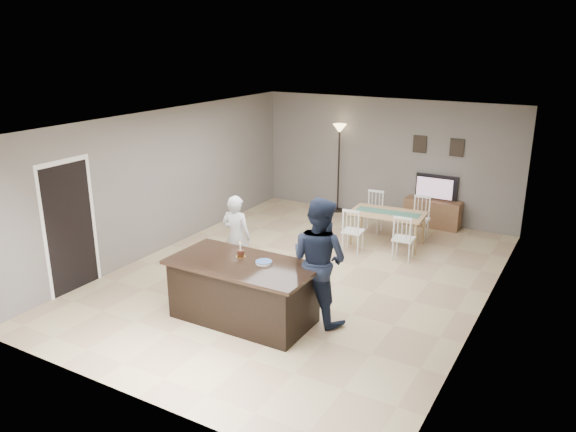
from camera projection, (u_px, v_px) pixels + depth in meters
The scene contains 14 objects.
floor at pixel (302, 276), 9.79m from camera, with size 8.00×8.00×0.00m, color tan.
room_shell at pixel (303, 183), 9.28m from camera, with size 8.00×8.00×8.00m.
kitchen_island at pixel (243, 291), 8.16m from camera, with size 2.15×1.10×0.90m.
tv_console at pixel (432, 213), 12.25m from camera, with size 1.20×0.40×0.60m, color brown.
television at pixel (435, 188), 12.13m from camera, with size 0.91×0.12×0.53m, color black.
tv_screen_glow at pixel (434, 188), 12.06m from camera, with size 0.78×0.78×0.00m, color #D35117.
picture_frames at pixel (438, 146), 12.00m from camera, with size 1.10×0.02×0.38m.
doorway at pixel (69, 216), 8.92m from camera, with size 0.00×2.10×2.65m.
woman at pixel (236, 237), 9.52m from camera, with size 0.54×0.35×1.47m, color silver.
man at pixel (319, 260), 8.02m from camera, with size 0.91×0.71×1.86m, color #171E32.
birthday_cake at pixel (241, 253), 8.22m from camera, with size 0.14×0.14×0.22m.
plate_stack at pixel (264, 262), 7.98m from camera, with size 0.24×0.24×0.04m.
dining_table at pixel (388, 218), 11.10m from camera, with size 1.49×1.71×0.88m.
floor_lamp at pixel (339, 144), 12.94m from camera, with size 0.31×0.31×2.07m.
Camera 1 is at (4.26, -7.93, 3.99)m, focal length 35.00 mm.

